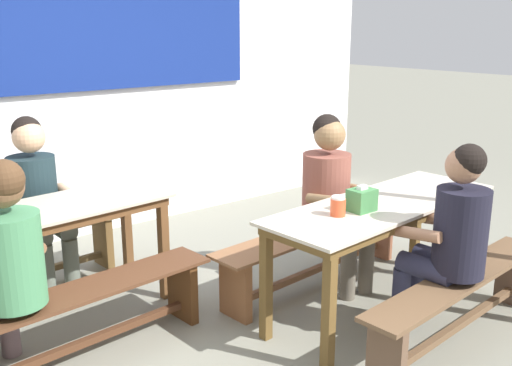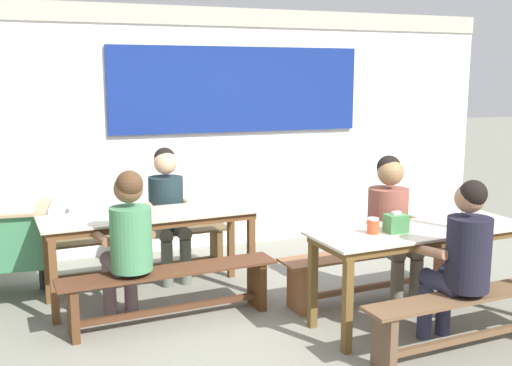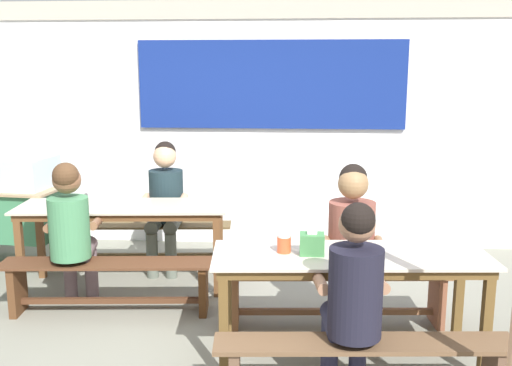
{
  "view_description": "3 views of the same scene",
  "coord_description": "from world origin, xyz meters",
  "px_view_note": "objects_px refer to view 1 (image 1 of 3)",
  "views": [
    {
      "loc": [
        -1.9,
        -2.58,
        1.89
      ],
      "look_at": [
        0.31,
        0.22,
        0.92
      ],
      "focal_mm": 40.92,
      "sensor_mm": 36.0,
      "label": 1
    },
    {
      "loc": [
        -1.73,
        -4.12,
        1.94
      ],
      "look_at": [
        0.01,
        0.82,
        1.01
      ],
      "focal_mm": 42.03,
      "sensor_mm": 36.0,
      "label": 2
    },
    {
      "loc": [
        0.67,
        -3.9,
        1.96
      ],
      "look_at": [
        0.32,
        0.56,
        1.08
      ],
      "focal_mm": 40.16,
      "sensor_mm": 36.0,
      "label": 3
    }
  ],
  "objects_px": {
    "bench_near_back": "(315,247)",
    "person_near_front": "(450,233)",
    "dining_table_near": "(383,214)",
    "condiment_jar": "(338,206)",
    "person_center_facing": "(37,193)",
    "bench_far_front": "(74,317)",
    "tissue_box": "(362,200)",
    "person_left_back_turned": "(6,257)",
    "bench_near_front": "(460,298)",
    "person_right_near_table": "(332,189)",
    "dining_table_far": "(25,225)"
  },
  "relations": [
    {
      "from": "condiment_jar",
      "to": "person_center_facing",
      "type": "bearing_deg",
      "value": 124.55
    },
    {
      "from": "person_center_facing",
      "to": "bench_far_front",
      "type": "bearing_deg",
      "value": -100.36
    },
    {
      "from": "dining_table_near",
      "to": "person_left_back_turned",
      "type": "xyz_separation_m",
      "value": [
        -2.18,
        0.69,
        0.03
      ]
    },
    {
      "from": "dining_table_far",
      "to": "condiment_jar",
      "type": "xyz_separation_m",
      "value": [
        1.48,
        -1.24,
        0.14
      ]
    },
    {
      "from": "bench_near_front",
      "to": "person_near_front",
      "type": "distance_m",
      "value": 0.43
    },
    {
      "from": "dining_table_far",
      "to": "bench_near_front",
      "type": "bearing_deg",
      "value": -42.52
    },
    {
      "from": "dining_table_far",
      "to": "tissue_box",
      "type": "height_order",
      "value": "tissue_box"
    },
    {
      "from": "bench_near_front",
      "to": "person_near_front",
      "type": "relative_size",
      "value": 1.4
    },
    {
      "from": "dining_table_far",
      "to": "person_left_back_turned",
      "type": "distance_m",
      "value": 0.6
    },
    {
      "from": "bench_far_front",
      "to": "condiment_jar",
      "type": "relative_size",
      "value": 14.59
    },
    {
      "from": "dining_table_near",
      "to": "bench_near_back",
      "type": "bearing_deg",
      "value": 94.7
    },
    {
      "from": "bench_near_back",
      "to": "person_left_back_turned",
      "type": "height_order",
      "value": "person_left_back_turned"
    },
    {
      "from": "person_center_facing",
      "to": "person_left_back_turned",
      "type": "distance_m",
      "value": 1.2
    },
    {
      "from": "person_right_near_table",
      "to": "person_center_facing",
      "type": "relative_size",
      "value": 1.0
    },
    {
      "from": "person_near_front",
      "to": "condiment_jar",
      "type": "xyz_separation_m",
      "value": [
        -0.41,
        0.51,
        0.12
      ]
    },
    {
      "from": "person_left_back_turned",
      "to": "tissue_box",
      "type": "height_order",
      "value": "person_left_back_turned"
    },
    {
      "from": "person_center_facing",
      "to": "condiment_jar",
      "type": "bearing_deg",
      "value": -55.45
    },
    {
      "from": "bench_near_front",
      "to": "dining_table_near",
      "type": "bearing_deg",
      "value": 94.7
    },
    {
      "from": "bench_far_front",
      "to": "bench_near_front",
      "type": "distance_m",
      "value": 2.28
    },
    {
      "from": "bench_near_front",
      "to": "tissue_box",
      "type": "bearing_deg",
      "value": 119.13
    },
    {
      "from": "dining_table_near",
      "to": "person_left_back_turned",
      "type": "height_order",
      "value": "person_left_back_turned"
    },
    {
      "from": "bench_near_back",
      "to": "person_near_front",
      "type": "distance_m",
      "value": 1.18
    },
    {
      "from": "dining_table_near",
      "to": "bench_near_back",
      "type": "distance_m",
      "value": 0.71
    },
    {
      "from": "dining_table_far",
      "to": "person_right_near_table",
      "type": "xyz_separation_m",
      "value": [
        1.98,
        -0.7,
        0.04
      ]
    },
    {
      "from": "dining_table_far",
      "to": "person_near_front",
      "type": "relative_size",
      "value": 1.52
    },
    {
      "from": "bench_far_front",
      "to": "tissue_box",
      "type": "xyz_separation_m",
      "value": [
        1.61,
        -0.68,
        0.56
      ]
    },
    {
      "from": "dining_table_near",
      "to": "tissue_box",
      "type": "xyz_separation_m",
      "value": [
        -0.26,
        -0.03,
        0.15
      ]
    },
    {
      "from": "bench_near_front",
      "to": "person_center_facing",
      "type": "bearing_deg",
      "value": 126.1
    },
    {
      "from": "person_near_front",
      "to": "person_center_facing",
      "type": "bearing_deg",
      "value": 125.56
    },
    {
      "from": "bench_far_front",
      "to": "tissue_box",
      "type": "distance_m",
      "value": 1.84
    },
    {
      "from": "bench_near_front",
      "to": "person_left_back_turned",
      "type": "relative_size",
      "value": 1.4
    },
    {
      "from": "dining_table_near",
      "to": "person_right_near_table",
      "type": "distance_m",
      "value": 0.53
    },
    {
      "from": "dining_table_far",
      "to": "person_center_facing",
      "type": "xyz_separation_m",
      "value": [
        0.26,
        0.54,
        0.04
      ]
    },
    {
      "from": "person_center_facing",
      "to": "tissue_box",
      "type": "xyz_separation_m",
      "value": [
        1.41,
        -1.8,
        0.11
      ]
    },
    {
      "from": "dining_table_near",
      "to": "person_left_back_turned",
      "type": "distance_m",
      "value": 2.29
    },
    {
      "from": "bench_near_front",
      "to": "person_center_facing",
      "type": "xyz_separation_m",
      "value": [
        -1.71,
        2.35,
        0.44
      ]
    },
    {
      "from": "dining_table_far",
      "to": "person_left_back_turned",
      "type": "height_order",
      "value": "person_left_back_turned"
    },
    {
      "from": "dining_table_far",
      "to": "bench_far_front",
      "type": "xyz_separation_m",
      "value": [
        0.05,
        -0.58,
        -0.4
      ]
    },
    {
      "from": "person_near_front",
      "to": "dining_table_far",
      "type": "bearing_deg",
      "value": 137.29
    },
    {
      "from": "dining_table_near",
      "to": "person_right_near_table",
      "type": "bearing_deg",
      "value": 84.14
    },
    {
      "from": "person_near_front",
      "to": "person_center_facing",
      "type": "xyz_separation_m",
      "value": [
        -1.64,
        2.29,
        0.02
      ]
    },
    {
      "from": "person_near_front",
      "to": "condiment_jar",
      "type": "distance_m",
      "value": 0.67
    },
    {
      "from": "person_left_back_turned",
      "to": "person_right_near_table",
      "type": "bearing_deg",
      "value": -4.13
    },
    {
      "from": "bench_near_back",
      "to": "condiment_jar",
      "type": "height_order",
      "value": "condiment_jar"
    },
    {
      "from": "dining_table_near",
      "to": "condiment_jar",
      "type": "height_order",
      "value": "condiment_jar"
    },
    {
      "from": "bench_far_front",
      "to": "person_near_front",
      "type": "xyz_separation_m",
      "value": [
        1.84,
        -1.17,
        0.42
      ]
    },
    {
      "from": "dining_table_far",
      "to": "bench_far_front",
      "type": "height_order",
      "value": "dining_table_far"
    },
    {
      "from": "bench_far_front",
      "to": "person_right_near_table",
      "type": "relative_size",
      "value": 1.4
    },
    {
      "from": "bench_far_front",
      "to": "person_right_near_table",
      "type": "height_order",
      "value": "person_right_near_table"
    },
    {
      "from": "bench_near_front",
      "to": "condiment_jar",
      "type": "distance_m",
      "value": 0.92
    }
  ]
}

